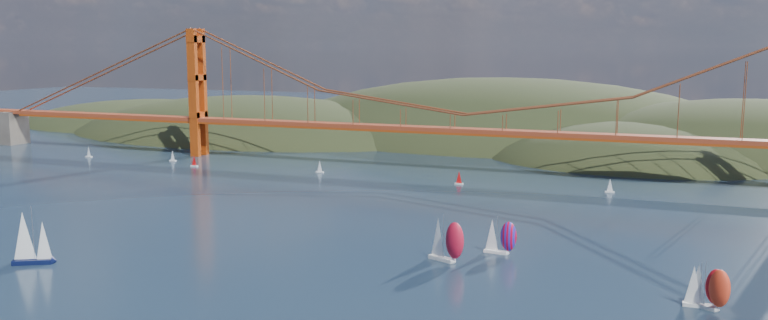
{
  "coord_description": "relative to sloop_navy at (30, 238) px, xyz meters",
  "views": [
    {
      "loc": [
        73.28,
        -94.15,
        47.68
      ],
      "look_at": [
        1.86,
        90.0,
        17.49
      ],
      "focal_mm": 35.0,
      "sensor_mm": 36.0,
      "label": 1
    }
  ],
  "objects": [
    {
      "name": "distant_boat_9",
      "position": [
        62.43,
        126.83,
        -3.38
      ],
      "size": [
        3.0,
        2.0,
        4.7
      ],
      "color": "silver",
      "rests_on": "ground"
    },
    {
      "name": "distant_boat_2",
      "position": [
        -46.73,
        126.51,
        -3.38
      ],
      "size": [
        3.0,
        2.0,
        4.7
      ],
      "color": "silver",
      "rests_on": "ground"
    },
    {
      "name": "racer_2",
      "position": [
        138.24,
        22.99,
        -1.55
      ],
      "size": [
        7.94,
        6.04,
        8.97
      ],
      "rotation": [
        0.0,
        0.0,
        -0.5
      ],
      "color": "silver",
      "rests_on": "ground"
    },
    {
      "name": "racer_rwb",
      "position": [
        94.71,
        45.59,
        -1.62
      ],
      "size": [
        7.77,
        3.36,
        8.83
      ],
      "rotation": [
        0.0,
        0.0,
        -0.09
      ],
      "color": "white",
      "rests_on": "ground"
    },
    {
      "name": "headlands",
      "position": [
        102.2,
        251.6,
        -18.25
      ],
      "size": [
        725.0,
        225.0,
        96.0
      ],
      "color": "black",
      "rests_on": "ground"
    },
    {
      "name": "distant_boat_8",
      "position": [
        112.56,
        130.32,
        -3.38
      ],
      "size": [
        3.0,
        2.0,
        4.7
      ],
      "color": "silver",
      "rests_on": "ground"
    },
    {
      "name": "racer_0",
      "position": [
        84.84,
        35.12,
        -0.77
      ],
      "size": [
        9.5,
        6.43,
        10.63
      ],
      "rotation": [
        0.0,
        0.0,
        -0.39
      ],
      "color": "white",
      "rests_on": "ground"
    },
    {
      "name": "distant_boat_0",
      "position": [
        -104.29,
        131.22,
        -3.38
      ],
      "size": [
        3.0,
        2.0,
        4.7
      ],
      "color": "silver",
      "rests_on": "ground"
    },
    {
      "name": "racer_1",
      "position": [
        137.6,
        23.52,
        -1.75
      ],
      "size": [
        7.42,
        3.02,
        8.54
      ],
      "rotation": [
        0.0,
        0.0,
        0.02
      ],
      "color": "silver",
      "rests_on": "ground"
    },
    {
      "name": "distant_boat_1",
      "position": [
        -63.39,
        134.92,
        -3.38
      ],
      "size": [
        3.0,
        2.0,
        4.7
      ],
      "color": "silver",
      "rests_on": "ground"
    },
    {
      "name": "bridge",
      "position": [
        55.51,
        153.31,
        26.44
      ],
      "size": [
        552.0,
        12.0,
        55.0
      ],
      "color": "maroon",
      "rests_on": "ground"
    },
    {
      "name": "distant_boat_3",
      "position": [
        6.52,
        131.36,
        -3.38
      ],
      "size": [
        3.0,
        2.0,
        4.7
      ],
      "color": "silver",
      "rests_on": "ground"
    },
    {
      "name": "sloop_navy",
      "position": [
        0.0,
        0.0,
        0.0
      ],
      "size": [
        8.99,
        7.4,
        13.12
      ],
      "rotation": [
        0.0,
        0.0,
        0.5
      ],
      "color": "black",
      "rests_on": "ground"
    }
  ]
}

